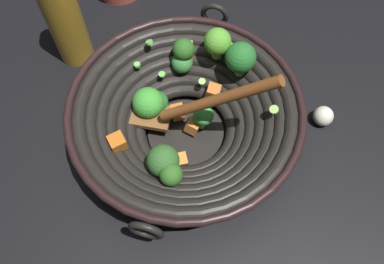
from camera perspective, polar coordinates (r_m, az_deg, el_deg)
ground_plane at (r=0.76m, az=-0.85°, el=-0.32°), size 4.00×4.00×0.00m
wok at (r=0.70m, az=-0.91°, el=2.33°), size 0.43×0.40×0.22m
cooking_oil_bottle at (r=0.82m, az=-17.46°, el=15.04°), size 0.07×0.07×0.26m
garlic_bulb at (r=0.80m, az=17.82°, el=2.13°), size 0.04×0.04×0.04m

